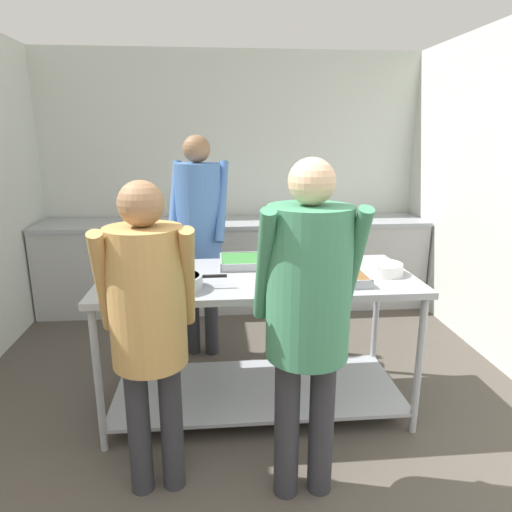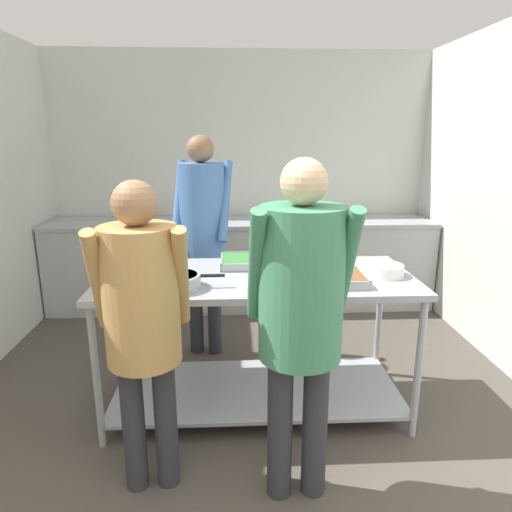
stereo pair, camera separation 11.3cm
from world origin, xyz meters
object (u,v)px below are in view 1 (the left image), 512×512
at_px(broccoli_bowl, 122,275).
at_px(sauce_pan, 177,282).
at_px(serving_tray_vegetables, 253,262).
at_px(guest_serving_left, 308,302).
at_px(guest_serving_right, 148,312).
at_px(plate_stack, 383,269).
at_px(cook_behind_counter, 199,223).
at_px(serving_tray_roast, 334,278).
at_px(water_bottle, 142,211).

bearing_deg(broccoli_bowl, sauce_pan, -29.25).
distance_m(serving_tray_vegetables, guest_serving_left, 1.05).
bearing_deg(guest_serving_right, serving_tray_vegetables, 58.33).
distance_m(serving_tray_vegetables, guest_serving_right, 1.10).
relative_size(broccoli_bowl, plate_stack, 0.75).
xyz_separation_m(broccoli_bowl, guest_serving_right, (0.25, -0.68, 0.02)).
height_order(guest_serving_right, cook_behind_counter, cook_behind_counter).
xyz_separation_m(serving_tray_roast, guest_serving_left, (-0.28, -0.62, 0.09)).
bearing_deg(serving_tray_vegetables, plate_stack, -18.71).
relative_size(sauce_pan, guest_serving_right, 0.27).
height_order(sauce_pan, serving_tray_vegetables, sauce_pan).
bearing_deg(serving_tray_roast, plate_stack, 20.73).
xyz_separation_m(serving_tray_vegetables, water_bottle, (-1.00, 1.74, 0.08)).
distance_m(plate_stack, cook_behind_counter, 1.48).
bearing_deg(broccoli_bowl, cook_behind_counter, 62.20).
bearing_deg(cook_behind_counter, water_bottle, 118.21).
distance_m(serving_tray_vegetables, plate_stack, 0.86).
distance_m(guest_serving_left, water_bottle, 3.00).
relative_size(sauce_pan, water_bottle, 1.80).
bearing_deg(sauce_pan, water_bottle, 103.37).
bearing_deg(sauce_pan, plate_stack, 8.07).
height_order(serving_tray_vegetables, serving_tray_roast, same).
xyz_separation_m(sauce_pan, serving_tray_roast, (0.93, 0.05, -0.02)).
height_order(guest_serving_right, water_bottle, guest_serving_right).
xyz_separation_m(broccoli_bowl, sauce_pan, (0.35, -0.20, 0.01)).
bearing_deg(guest_serving_right, plate_stack, 25.44).
bearing_deg(broccoli_bowl, water_bottle, 94.89).
relative_size(serving_tray_roast, guest_serving_right, 0.24).
xyz_separation_m(plate_stack, guest_serving_right, (-1.39, -0.66, 0.02)).
xyz_separation_m(broccoli_bowl, serving_tray_vegetables, (0.83, 0.26, -0.01)).
bearing_deg(cook_behind_counter, guest_serving_right, -97.37).
height_order(broccoli_bowl, guest_serving_right, guest_serving_right).
xyz_separation_m(serving_tray_vegetables, guest_serving_right, (-0.58, -0.94, 0.03)).
height_order(plate_stack, guest_serving_right, guest_serving_right).
bearing_deg(cook_behind_counter, serving_tray_roast, -50.01).
distance_m(broccoli_bowl, serving_tray_vegetables, 0.87).
xyz_separation_m(broccoli_bowl, guest_serving_left, (1.00, -0.77, 0.08)).
distance_m(serving_tray_roast, guest_serving_right, 1.16).
relative_size(broccoli_bowl, serving_tray_vegetables, 0.43).
distance_m(guest_serving_left, cook_behind_counter, 1.71).
height_order(serving_tray_roast, guest_serving_right, guest_serving_right).
distance_m(broccoli_bowl, guest_serving_right, 0.72).
bearing_deg(serving_tray_roast, serving_tray_vegetables, 137.95).
xyz_separation_m(broccoli_bowl, cook_behind_counter, (0.45, 0.85, 0.15)).
xyz_separation_m(sauce_pan, guest_serving_left, (0.65, -0.57, 0.07)).
distance_m(serving_tray_roast, water_bottle, 2.60).
bearing_deg(guest_serving_left, guest_serving_right, 173.02).
distance_m(sauce_pan, plate_stack, 1.30).
xyz_separation_m(guest_serving_left, water_bottle, (-1.17, 2.77, -0.01)).
relative_size(serving_tray_roast, cook_behind_counter, 0.22).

